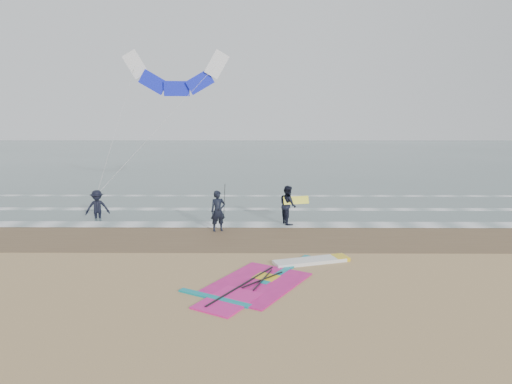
{
  "coord_description": "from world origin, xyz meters",
  "views": [
    {
      "loc": [
        0.08,
        -13.8,
        5.34
      ],
      "look_at": [
        -0.06,
        5.0,
        2.2
      ],
      "focal_mm": 32.0,
      "sensor_mm": 36.0,
      "label": 1
    }
  ],
  "objects_px": {
    "windsurf_rig": "(274,277)",
    "person_standing": "(218,211)",
    "person_wading": "(97,201)",
    "surf_kite": "(176,77)",
    "person_walking": "(288,205)"
  },
  "relations": [
    {
      "from": "windsurf_rig",
      "to": "person_standing",
      "type": "bearing_deg",
      "value": 110.91
    },
    {
      "from": "person_wading",
      "to": "surf_kite",
      "type": "bearing_deg",
      "value": 33.36
    },
    {
      "from": "windsurf_rig",
      "to": "person_wading",
      "type": "relative_size",
      "value": 3.14
    },
    {
      "from": "person_standing",
      "to": "person_wading",
      "type": "xyz_separation_m",
      "value": [
        -6.57,
        2.53,
        -0.02
      ]
    },
    {
      "from": "person_wading",
      "to": "person_walking",
      "type": "bearing_deg",
      "value": -25.96
    },
    {
      "from": "person_walking",
      "to": "person_wading",
      "type": "bearing_deg",
      "value": 64.67
    },
    {
      "from": "windsurf_rig",
      "to": "person_wading",
      "type": "height_order",
      "value": "person_wading"
    },
    {
      "from": "person_standing",
      "to": "person_walking",
      "type": "distance_m",
      "value": 3.63
    },
    {
      "from": "surf_kite",
      "to": "person_standing",
      "type": "bearing_deg",
      "value": -66.84
    },
    {
      "from": "person_walking",
      "to": "surf_kite",
      "type": "bearing_deg",
      "value": 29.26
    },
    {
      "from": "person_wading",
      "to": "surf_kite",
      "type": "xyz_separation_m",
      "value": [
        3.51,
        4.62,
        6.72
      ]
    },
    {
      "from": "windsurf_rig",
      "to": "person_standing",
      "type": "relative_size",
      "value": 3.06
    },
    {
      "from": "person_wading",
      "to": "surf_kite",
      "type": "height_order",
      "value": "surf_kite"
    },
    {
      "from": "person_walking",
      "to": "surf_kite",
      "type": "distance_m",
      "value": 10.9
    },
    {
      "from": "person_walking",
      "to": "windsurf_rig",
      "type": "bearing_deg",
      "value": 154.19
    }
  ]
}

